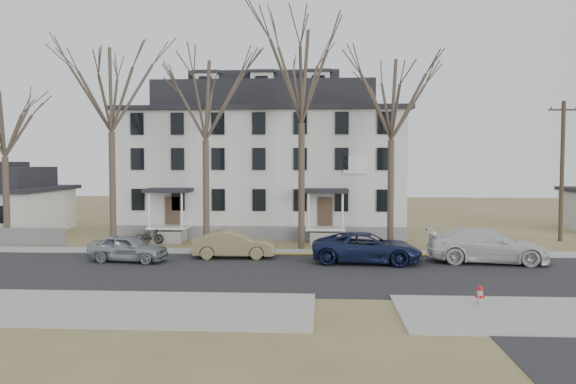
# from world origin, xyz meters

# --- Properties ---
(ground) EXTENTS (120.00, 120.00, 0.00)m
(ground) POSITION_xyz_m (0.00, 0.00, 0.00)
(ground) COLOR olive
(ground) RESTS_ON ground
(main_road) EXTENTS (120.00, 10.00, 0.04)m
(main_road) POSITION_xyz_m (0.00, 2.00, 0.00)
(main_road) COLOR #27272A
(main_road) RESTS_ON ground
(far_sidewalk) EXTENTS (120.00, 2.00, 0.08)m
(far_sidewalk) POSITION_xyz_m (0.00, 8.00, 0.00)
(far_sidewalk) COLOR #A09F97
(far_sidewalk) RESTS_ON ground
(near_sidewalk_left) EXTENTS (20.00, 5.00, 0.08)m
(near_sidewalk_left) POSITION_xyz_m (-8.00, -5.00, 0.00)
(near_sidewalk_left) COLOR #A09F97
(near_sidewalk_left) RESTS_ON ground
(yellow_curb) EXTENTS (14.00, 0.25, 0.06)m
(yellow_curb) POSITION_xyz_m (5.00, 7.10, 0.00)
(yellow_curb) COLOR gold
(yellow_curb) RESTS_ON ground
(boarding_house) EXTENTS (20.80, 12.36, 12.05)m
(boarding_house) POSITION_xyz_m (-2.00, 17.95, 5.38)
(boarding_house) COLOR slate
(boarding_house) RESTS_ON ground
(small_house) EXTENTS (8.70, 8.70, 5.00)m
(small_house) POSITION_xyz_m (-22.00, 16.00, 2.25)
(small_house) COLOR silver
(small_house) RESTS_ON ground
(tree_far_left) EXTENTS (8.40, 8.40, 13.72)m
(tree_far_left) POSITION_xyz_m (-11.00, 9.80, 10.34)
(tree_far_left) COLOR #473B31
(tree_far_left) RESTS_ON ground
(tree_mid_left) EXTENTS (7.80, 7.80, 12.74)m
(tree_mid_left) POSITION_xyz_m (-5.00, 9.80, 9.60)
(tree_mid_left) COLOR #473B31
(tree_mid_left) RESTS_ON ground
(tree_center) EXTENTS (9.00, 9.00, 14.70)m
(tree_center) POSITION_xyz_m (1.00, 9.80, 11.08)
(tree_center) COLOR #473B31
(tree_center) RESTS_ON ground
(tree_mid_right) EXTENTS (7.80, 7.80, 12.74)m
(tree_mid_right) POSITION_xyz_m (6.50, 9.80, 9.60)
(tree_mid_right) COLOR #473B31
(tree_mid_right) RESTS_ON ground
(tree_bungalow) EXTENTS (6.60, 6.60, 10.78)m
(tree_bungalow) POSITION_xyz_m (-18.00, 9.80, 8.12)
(tree_bungalow) COLOR #473B31
(tree_bungalow) RESTS_ON ground
(utility_pole_far) EXTENTS (2.00, 0.28, 9.50)m
(utility_pole_far) POSITION_xyz_m (18.50, 14.00, 4.90)
(utility_pole_far) COLOR #3D3023
(utility_pole_far) RESTS_ON ground
(car_silver) EXTENTS (4.48, 2.30, 1.46)m
(car_silver) POSITION_xyz_m (-8.17, 4.45, 0.73)
(car_silver) COLOR #8D97A0
(car_silver) RESTS_ON ground
(car_tan) EXTENTS (4.71, 1.85, 1.53)m
(car_tan) POSITION_xyz_m (-2.67, 5.95, 0.76)
(car_tan) COLOR olive
(car_tan) RESTS_ON ground
(car_navy) EXTENTS (5.99, 3.16, 1.61)m
(car_navy) POSITION_xyz_m (4.67, 4.87, 0.80)
(car_navy) COLOR #151E41
(car_navy) RESTS_ON ground
(car_white) EXTENTS (6.45, 3.11, 1.81)m
(car_white) POSITION_xyz_m (11.05, 5.31, 0.91)
(car_white) COLOR silver
(car_white) RESTS_ON ground
(bicycle_left) EXTENTS (1.94, 0.80, 1.00)m
(bicycle_left) POSITION_xyz_m (-8.99, 10.82, 0.50)
(bicycle_left) COLOR black
(bicycle_left) RESTS_ON ground
(bicycle_right) EXTENTS (1.53, 0.61, 0.90)m
(bicycle_right) POSITION_xyz_m (-8.90, 11.08, 0.45)
(bicycle_right) COLOR black
(bicycle_right) RESTS_ON ground
(fire_hydrant) EXTENTS (0.33, 0.31, 0.79)m
(fire_hydrant) POSITION_xyz_m (8.19, -3.83, 0.40)
(fire_hydrant) COLOR #B7B7BA
(fire_hydrant) RESTS_ON ground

